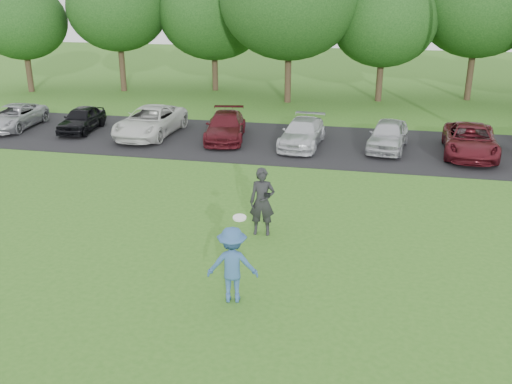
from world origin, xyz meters
TOP-DOWN VIEW (x-y plane):
  - ground at (0.00, 0.00)m, footprint 100.00×100.00m
  - parking_lot at (0.00, 13.00)m, footprint 32.00×6.50m
  - frisbee_player at (0.16, 0.33)m, footprint 1.18×0.81m
  - camera_bystander at (0.11, 3.80)m, footprint 0.71×0.51m
  - parked_cars at (0.09, 12.94)m, footprint 28.55×4.94m
  - tree_row at (1.51, 22.76)m, footprint 42.39×9.85m

SIDE VIEW (x-z plane):
  - ground at x=0.00m, z-range 0.00..0.00m
  - parking_lot at x=0.00m, z-range 0.00..0.03m
  - parked_cars at x=0.09m, z-range -0.01..1.23m
  - frisbee_player at x=0.16m, z-range -0.19..1.87m
  - camera_bystander at x=0.11m, z-range 0.00..1.85m
  - tree_row at x=1.51m, z-range 0.59..9.23m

